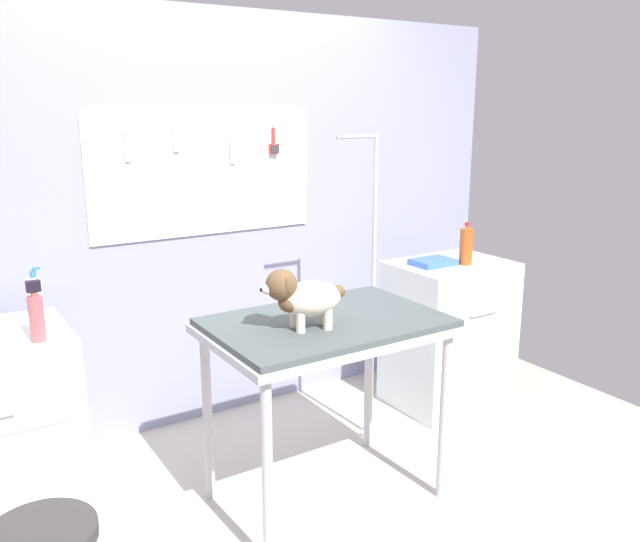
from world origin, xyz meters
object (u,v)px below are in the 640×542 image
at_px(dog, 302,296).
at_px(soda_bottle, 466,245).
at_px(pump_bottle_white, 35,295).
at_px(grooming_arm, 372,303).
at_px(grooming_table, 326,338).
at_px(cabinet_right, 448,333).

height_order(dog, soda_bottle, dog).
height_order(dog, pump_bottle_white, dog).
relative_size(grooming_arm, soda_bottle, 6.61).
height_order(grooming_table, pump_bottle_white, pump_bottle_white).
xyz_separation_m(grooming_table, cabinet_right, (1.20, 0.48, -0.35)).
bearing_deg(pump_bottle_white, soda_bottle, -10.19).
bearing_deg(cabinet_right, dog, -158.64).
bearing_deg(grooming_table, grooming_arm, 34.90).
height_order(grooming_arm, cabinet_right, grooming_arm).
relative_size(grooming_table, dog, 2.85).
relative_size(dog, pump_bottle_white, 1.64).
bearing_deg(grooming_arm, soda_bottle, 2.61).
xyz_separation_m(grooming_arm, cabinet_right, (0.67, 0.11, -0.33)).
distance_m(pump_bottle_white, soda_bottle, 2.32).
relative_size(grooming_arm, pump_bottle_white, 7.46).
relative_size(dog, soda_bottle, 1.46).
distance_m(grooming_arm, dog, 0.84).
height_order(grooming_table, cabinet_right, cabinet_right).
distance_m(dog, pump_bottle_white, 1.25).
relative_size(cabinet_right, pump_bottle_white, 4.00).
bearing_deg(soda_bottle, cabinet_right, 113.71).
relative_size(cabinet_right, soda_bottle, 3.54).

